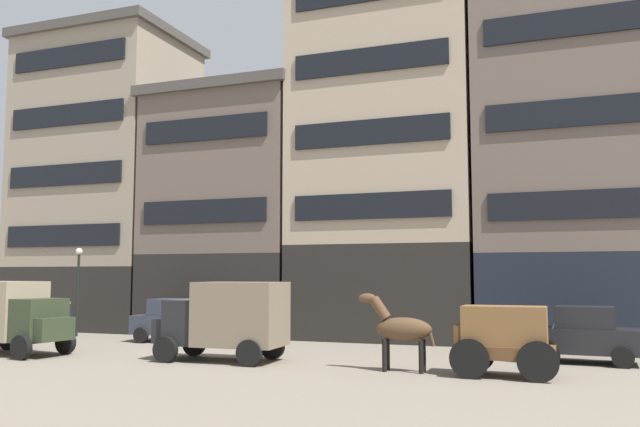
{
  "coord_description": "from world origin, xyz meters",
  "views": [
    {
      "loc": [
        11.73,
        -19.99,
        2.86
      ],
      "look_at": [
        3.66,
        1.95,
        5.07
      ],
      "focal_mm": 36.49,
      "sensor_mm": 36.0,
      "label": 1
    }
  ],
  "objects_px": {
    "delivery_truck_near": "(225,318)",
    "streetlamp_curbside": "(78,279)",
    "sedan_dark": "(582,335)",
    "draft_horse": "(400,328)",
    "delivery_truck_far": "(12,315)",
    "fire_hydrant_curbside": "(54,325)",
    "cargo_wagon": "(503,336)",
    "sedan_light": "(176,320)",
    "pedestrian_officer": "(68,316)"
  },
  "relations": [
    {
      "from": "cargo_wagon",
      "to": "delivery_truck_far",
      "type": "distance_m",
      "value": 17.13
    },
    {
      "from": "draft_horse",
      "to": "sedan_light",
      "type": "xyz_separation_m",
      "value": [
        -10.94,
        4.99,
        -0.36
      ]
    },
    {
      "from": "fire_hydrant_curbside",
      "to": "delivery_truck_near",
      "type": "bearing_deg",
      "value": -24.92
    },
    {
      "from": "cargo_wagon",
      "to": "draft_horse",
      "type": "distance_m",
      "value": 2.95
    },
    {
      "from": "fire_hydrant_curbside",
      "to": "cargo_wagon",
      "type": "bearing_deg",
      "value": -15.75
    },
    {
      "from": "delivery_truck_near",
      "to": "streetlamp_curbside",
      "type": "relative_size",
      "value": 1.07
    },
    {
      "from": "fire_hydrant_curbside",
      "to": "draft_horse",
      "type": "bearing_deg",
      "value": -18.11
    },
    {
      "from": "cargo_wagon",
      "to": "sedan_dark",
      "type": "xyz_separation_m",
      "value": [
        2.18,
        3.89,
        -0.23
      ]
    },
    {
      "from": "cargo_wagon",
      "to": "streetlamp_curbside",
      "type": "relative_size",
      "value": 0.71
    },
    {
      "from": "sedan_light",
      "to": "streetlamp_curbside",
      "type": "height_order",
      "value": "streetlamp_curbside"
    },
    {
      "from": "cargo_wagon",
      "to": "delivery_truck_near",
      "type": "xyz_separation_m",
      "value": [
        -9.0,
        0.28,
        0.28
      ]
    },
    {
      "from": "cargo_wagon",
      "to": "pedestrian_officer",
      "type": "xyz_separation_m",
      "value": [
        -19.43,
        4.72,
        -0.17
      ]
    },
    {
      "from": "delivery_truck_far",
      "to": "streetlamp_curbside",
      "type": "height_order",
      "value": "streetlamp_curbside"
    },
    {
      "from": "sedan_dark",
      "to": "pedestrian_officer",
      "type": "distance_m",
      "value": 21.63
    },
    {
      "from": "draft_horse",
      "to": "fire_hydrant_curbside",
      "type": "bearing_deg",
      "value": 161.89
    },
    {
      "from": "delivery_truck_near",
      "to": "sedan_light",
      "type": "bearing_deg",
      "value": 136.13
    },
    {
      "from": "sedan_dark",
      "to": "sedan_light",
      "type": "relative_size",
      "value": 1.02
    },
    {
      "from": "delivery_truck_near",
      "to": "sedan_dark",
      "type": "xyz_separation_m",
      "value": [
        11.18,
        3.61,
        -0.51
      ]
    },
    {
      "from": "sedan_dark",
      "to": "sedan_light",
      "type": "height_order",
      "value": "same"
    },
    {
      "from": "streetlamp_curbside",
      "to": "delivery_truck_near",
      "type": "bearing_deg",
      "value": -26.62
    },
    {
      "from": "draft_horse",
      "to": "sedan_light",
      "type": "relative_size",
      "value": 0.63
    },
    {
      "from": "sedan_light",
      "to": "pedestrian_officer",
      "type": "relative_size",
      "value": 2.07
    },
    {
      "from": "sedan_dark",
      "to": "pedestrian_officer",
      "type": "height_order",
      "value": "sedan_dark"
    },
    {
      "from": "delivery_truck_far",
      "to": "draft_horse",
      "type": "bearing_deg",
      "value": 3.07
    },
    {
      "from": "pedestrian_officer",
      "to": "streetlamp_curbside",
      "type": "relative_size",
      "value": 0.44
    },
    {
      "from": "draft_horse",
      "to": "streetlamp_curbside",
      "type": "relative_size",
      "value": 0.57
    },
    {
      "from": "streetlamp_curbside",
      "to": "fire_hydrant_curbside",
      "type": "xyz_separation_m",
      "value": [
        -1.66,
        0.38,
        -2.24
      ]
    },
    {
      "from": "draft_horse",
      "to": "pedestrian_officer",
      "type": "bearing_deg",
      "value": 164.0
    },
    {
      "from": "streetlamp_curbside",
      "to": "draft_horse",
      "type": "bearing_deg",
      "value": -18.62
    },
    {
      "from": "sedan_dark",
      "to": "streetlamp_curbside",
      "type": "height_order",
      "value": "streetlamp_curbside"
    },
    {
      "from": "fire_hydrant_curbside",
      "to": "pedestrian_officer",
      "type": "bearing_deg",
      "value": -33.89
    },
    {
      "from": "delivery_truck_far",
      "to": "pedestrian_officer",
      "type": "height_order",
      "value": "delivery_truck_far"
    },
    {
      "from": "delivery_truck_near",
      "to": "streetlamp_curbside",
      "type": "bearing_deg",
      "value": 153.38
    },
    {
      "from": "delivery_truck_near",
      "to": "sedan_light",
      "type": "relative_size",
      "value": 1.18
    },
    {
      "from": "draft_horse",
      "to": "cargo_wagon",
      "type": "bearing_deg",
      "value": -0.01
    },
    {
      "from": "delivery_truck_far",
      "to": "fire_hydrant_curbside",
      "type": "distance_m",
      "value": 8.07
    },
    {
      "from": "draft_horse",
      "to": "pedestrian_officer",
      "type": "height_order",
      "value": "draft_horse"
    },
    {
      "from": "delivery_truck_far",
      "to": "pedestrian_officer",
      "type": "xyz_separation_m",
      "value": [
        -2.32,
        5.48,
        -0.44
      ]
    },
    {
      "from": "sedan_dark",
      "to": "fire_hydrant_curbside",
      "type": "relative_size",
      "value": 4.55
    },
    {
      "from": "cargo_wagon",
      "to": "pedestrian_officer",
      "type": "bearing_deg",
      "value": 166.33
    },
    {
      "from": "delivery_truck_far",
      "to": "sedan_light",
      "type": "distance_m",
      "value": 6.6
    },
    {
      "from": "sedan_dark",
      "to": "fire_hydrant_curbside",
      "type": "distance_m",
      "value": 23.65
    },
    {
      "from": "cargo_wagon",
      "to": "sedan_light",
      "type": "distance_m",
      "value": 14.76
    },
    {
      "from": "sedan_dark",
      "to": "fire_hydrant_curbside",
      "type": "bearing_deg",
      "value": 174.83
    },
    {
      "from": "sedan_dark",
      "to": "streetlamp_curbside",
      "type": "distance_m",
      "value": 22.03
    },
    {
      "from": "draft_horse",
      "to": "sedan_dark",
      "type": "bearing_deg",
      "value": 37.17
    },
    {
      "from": "draft_horse",
      "to": "delivery_truck_far",
      "type": "distance_m",
      "value": 14.18
    },
    {
      "from": "delivery_truck_near",
      "to": "pedestrian_officer",
      "type": "bearing_deg",
      "value": 156.92
    },
    {
      "from": "cargo_wagon",
      "to": "streetlamp_curbside",
      "type": "height_order",
      "value": "streetlamp_curbside"
    },
    {
      "from": "delivery_truck_near",
      "to": "sedan_dark",
      "type": "height_order",
      "value": "delivery_truck_near"
    }
  ]
}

